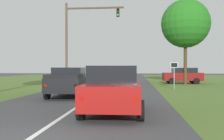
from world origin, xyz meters
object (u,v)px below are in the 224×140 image
object	(u,v)px
crossing_suv_far	(183,75)
pickup_truck_lead	(69,81)
keep_moving_sign	(174,71)
traffic_light	(79,32)
oak_tree_right	(185,24)
red_suv_near	(114,88)

from	to	relation	value
crossing_suv_far	pickup_truck_lead	bearing A→B (deg)	-124.41
pickup_truck_lead	crossing_suv_far	xyz separation A→B (m)	(9.38, 13.69, -0.01)
keep_moving_sign	crossing_suv_far	world-z (taller)	keep_moving_sign
traffic_light	keep_moving_sign	world-z (taller)	traffic_light
pickup_truck_lead	oak_tree_right	xyz separation A→B (m)	(9.48, 12.75, 5.64)
pickup_truck_lead	keep_moving_sign	world-z (taller)	keep_moving_sign
red_suv_near	crossing_suv_far	size ratio (longest dim) A/B	1.05
red_suv_near	crossing_suv_far	world-z (taller)	red_suv_near
oak_tree_right	crossing_suv_far	world-z (taller)	oak_tree_right
keep_moving_sign	pickup_truck_lead	bearing A→B (deg)	-140.46
red_suv_near	oak_tree_right	world-z (taller)	oak_tree_right
red_suv_near	crossing_suv_far	bearing A→B (deg)	72.08
pickup_truck_lead	keep_moving_sign	xyz separation A→B (m)	(7.29, 6.02, 0.58)
red_suv_near	traffic_light	bearing A→B (deg)	107.21
pickup_truck_lead	oak_tree_right	size ratio (longest dim) A/B	0.54
keep_moving_sign	crossing_suv_far	distance (m)	7.98
keep_moving_sign	oak_tree_right	xyz separation A→B (m)	(2.19, 6.74, 5.06)
red_suv_near	traffic_light	distance (m)	18.38
pickup_truck_lead	crossing_suv_far	bearing A→B (deg)	55.59
oak_tree_right	traffic_light	bearing A→B (deg)	-174.59
oak_tree_right	pickup_truck_lead	bearing A→B (deg)	-126.63
pickup_truck_lead	oak_tree_right	distance (m)	16.86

